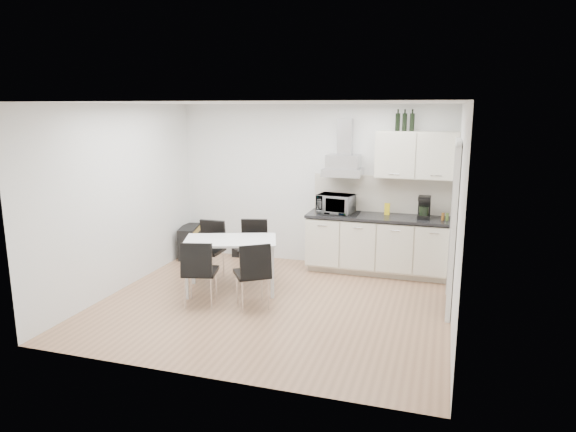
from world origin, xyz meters
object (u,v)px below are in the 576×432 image
Objects in this scene: chair_far_right at (253,250)px; chair_near_left at (200,272)px; kitchenette at (382,221)px; chair_near_right at (252,274)px; chair_far_left at (208,251)px; dining_table at (230,246)px; guitar_amp at (190,242)px; floor_speaker at (238,248)px.

chair_far_right is 1.23m from chair_near_left.
kitchenette reaches higher than chair_near_right.
chair_far_left is 1.00× the size of chair_near_left.
dining_table is 2.08× the size of guitar_amp.
chair_near_left reaches higher than floor_speaker.
dining_table is at bearing -74.94° from floor_speaker.
chair_near_left is at bearing -73.56° from guitar_amp.
guitar_amp is (-1.47, 0.75, -0.17)m from chair_far_right.
dining_table is 1.62× the size of chair_far_left.
chair_near_left reaches higher than guitar_amp.
chair_near_left is at bearing -125.13° from dining_table.
chair_near_right is (1.02, -0.82, 0.00)m from chair_far_left.
chair_near_right is 1.28× the size of guitar_amp.
kitchenette is 2.86× the size of chair_far_left.
kitchenette is 3.67× the size of guitar_amp.
kitchenette is 8.53× the size of floor_speaker.
kitchenette is 2.86× the size of chair_near_right.
chair_near_right reaches higher than dining_table.
chair_far_left is 1.00× the size of chair_far_right.
floor_speaker is at bearing 176.18° from kitchenette.
kitchenette reaches higher than guitar_amp.
chair_near_left is at bearing 155.05° from chair_near_right.
guitar_amp is at bearing 116.23° from dining_table.
floor_speaker is (-2.48, 0.17, -0.68)m from kitchenette.
chair_near_left is (-0.27, -1.20, 0.00)m from chair_far_right.
chair_far_left is at bearing 9.29° from chair_far_right.
guitar_amp reaches higher than floor_speaker.
chair_far_left and chair_near_left have the same top height.
guitar_amp is (-3.28, -0.08, -0.56)m from kitchenette.
dining_table reaches higher than guitar_amp.
kitchenette reaches higher than chair_near_left.
kitchenette reaches higher than floor_speaker.
chair_near_right is (0.40, -1.08, 0.00)m from chair_far_right.
chair_near_right reaches higher than guitar_amp.
chair_far_right is 1.28× the size of guitar_amp.
chair_near_left is 1.28× the size of guitar_amp.
floor_speaker is (-1.08, 2.08, -0.29)m from chair_near_right.
chair_far_left is 2.98× the size of floor_speaker.
chair_far_right is at bearing 61.26° from dining_table.
chair_far_right is (0.10, 0.60, -0.22)m from dining_table.
kitchenette is at bearing -13.68° from guitar_amp.
kitchenette is 2.40m from dining_table.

